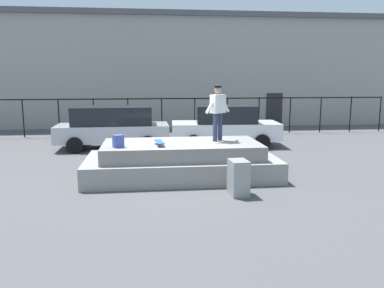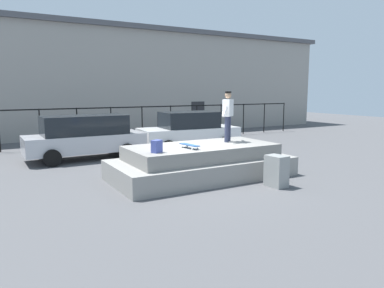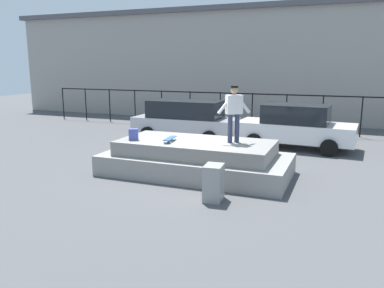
% 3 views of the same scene
% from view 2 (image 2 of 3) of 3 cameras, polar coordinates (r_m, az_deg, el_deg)
% --- Properties ---
extents(ground_plane, '(60.00, 60.00, 0.00)m').
position_cam_2_polar(ground_plane, '(11.64, 0.43, -5.33)').
color(ground_plane, '#4C4C4F').
extents(concrete_ledge, '(5.71, 2.74, 1.05)m').
position_cam_2_polar(concrete_ledge, '(11.64, 1.53, -2.94)').
color(concrete_ledge, gray).
rests_on(concrete_ledge, ground_plane).
extents(skateboarder, '(0.88, 0.69, 1.68)m').
position_cam_2_polar(skateboarder, '(12.22, 5.65, 4.94)').
color(skateboarder, '#2D334C').
rests_on(skateboarder, concrete_ledge).
extents(skateboard, '(0.30, 0.81, 0.12)m').
position_cam_2_polar(skateboard, '(10.83, -0.38, -0.18)').
color(skateboard, '#264C8C').
rests_on(skateboard, concrete_ledge).
extents(backpack, '(0.34, 0.30, 0.35)m').
position_cam_2_polar(backpack, '(10.14, -5.54, -0.38)').
color(backpack, '#3F4C99').
rests_on(backpack, concrete_ledge).
extents(car_silver_hatchback_near, '(4.66, 2.06, 1.77)m').
position_cam_2_polar(car_silver_hatchback_near, '(15.26, -16.40, 1.19)').
color(car_silver_hatchback_near, '#B7B7BC').
rests_on(car_silver_hatchback_near, ground_plane).
extents(car_white_sedan_mid, '(4.72, 2.33, 1.77)m').
position_cam_2_polar(car_white_sedan_mid, '(17.05, -0.51, 2.14)').
color(car_white_sedan_mid, white).
rests_on(car_white_sedan_mid, ground_plane).
extents(utility_box, '(0.49, 0.64, 0.91)m').
position_cam_2_polar(utility_box, '(10.80, 13.08, -4.16)').
color(utility_box, gray).
rests_on(utility_box, ground_plane).
extents(fence_row, '(24.06, 0.06, 1.91)m').
position_cam_2_polar(fence_row, '(19.24, -12.57, 3.82)').
color(fence_row, black).
rests_on(fence_row, ground_plane).
extents(warehouse_building, '(35.40, 8.68, 6.71)m').
position_cam_2_polar(warehouse_building, '(25.99, -17.44, 9.38)').
color(warehouse_building, gray).
rests_on(warehouse_building, ground_plane).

